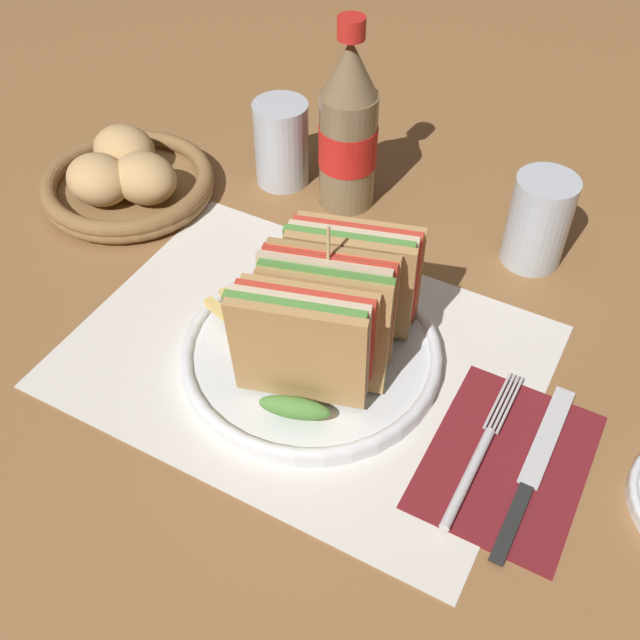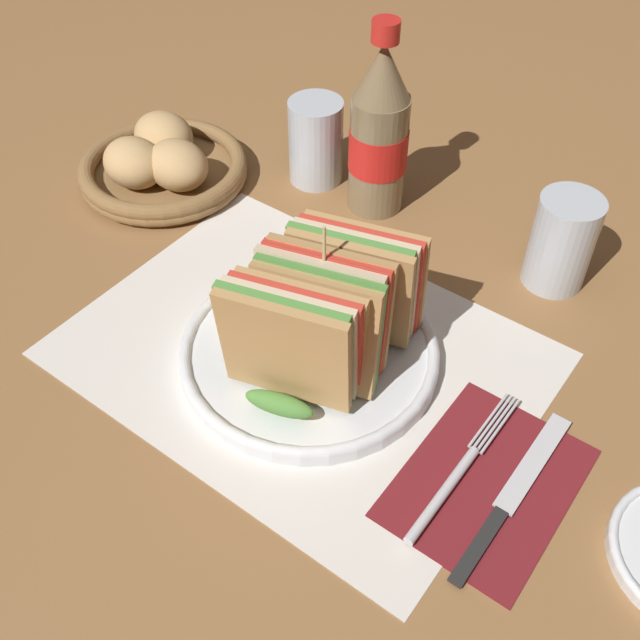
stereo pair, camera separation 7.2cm
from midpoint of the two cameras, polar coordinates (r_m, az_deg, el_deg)
name	(u,v)px [view 1 (the left image)]	position (r m, az deg, el deg)	size (l,w,h in m)	color
ground_plane	(327,366)	(0.73, -2.27, -3.65)	(4.00, 4.00, 0.00)	olive
placemat	(304,355)	(0.74, -3.99, -2.86)	(0.45, 0.33, 0.00)	silver
plate_main	(310,354)	(0.73, -3.57, -2.77)	(0.25, 0.25, 0.02)	white
club_sandwich	(328,313)	(0.67, -2.47, 0.35)	(0.13, 0.19, 0.16)	tan
fries_pile	(258,324)	(0.73, -7.57, -0.46)	(0.11, 0.11, 0.02)	#E5C166
ketchup_blob	(290,309)	(0.75, -5.08, 0.71)	(0.04, 0.03, 0.01)	maroon
napkin	(507,460)	(0.68, 11.11, -10.63)	(0.13, 0.18, 0.00)	maroon
fork	(476,460)	(0.66, 8.75, -10.71)	(0.02, 0.18, 0.01)	silver
knife	(533,471)	(0.67, 12.96, -11.31)	(0.02, 0.20, 0.00)	black
coke_bottle_near	(348,130)	(0.87, -0.24, 14.19)	(0.07, 0.07, 0.23)	#7A6647
glass_near	(539,221)	(0.84, 13.98, 7.23)	(0.07, 0.07, 0.11)	silver
glass_far	(282,143)	(0.94, -5.20, 13.18)	(0.07, 0.07, 0.11)	silver
bread_basket	(127,180)	(0.96, -16.65, 10.10)	(0.21, 0.21, 0.07)	olive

